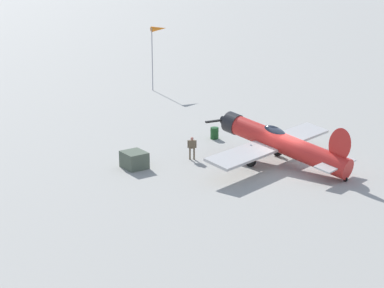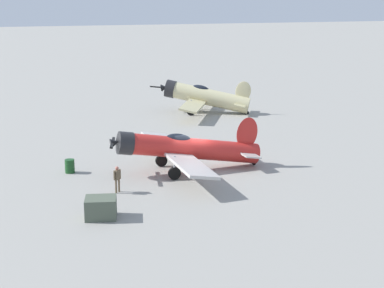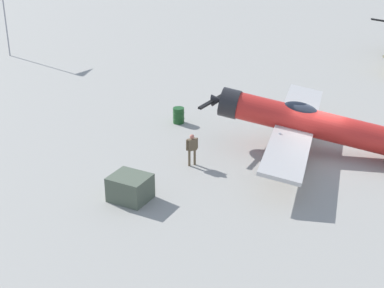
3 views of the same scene
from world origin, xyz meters
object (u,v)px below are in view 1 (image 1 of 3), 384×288
at_px(ground_crew_mechanic, 192,146).
at_px(equipment_crate, 134,160).
at_px(windsock_mast, 158,32).
at_px(airplane_foreground, 279,142).
at_px(fuel_drum, 214,133).

bearing_deg(ground_crew_mechanic, equipment_crate, -64.70).
bearing_deg(windsock_mast, ground_crew_mechanic, -40.76).
bearing_deg(equipment_crate, windsock_mast, 130.39).
xyz_separation_m(airplane_foreground, ground_crew_mechanic, (-5.09, -2.93, -0.59)).
distance_m(ground_crew_mechanic, equipment_crate, 4.20).
bearing_deg(equipment_crate, ground_crew_mechanic, 66.24).
height_order(airplane_foreground, equipment_crate, airplane_foreground).
distance_m(equipment_crate, fuel_drum, 8.84).
distance_m(airplane_foreground, equipment_crate, 9.62).
xyz_separation_m(equipment_crate, windsock_mast, (-16.81, 19.77, 5.50)).
distance_m(equipment_crate, windsock_mast, 26.53).
relative_size(ground_crew_mechanic, equipment_crate, 0.84).
relative_size(airplane_foreground, windsock_mast, 1.78).
distance_m(airplane_foreground, ground_crew_mechanic, 5.91).
height_order(airplane_foreground, ground_crew_mechanic, airplane_foreground).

